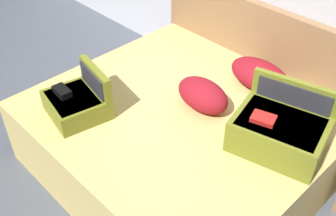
# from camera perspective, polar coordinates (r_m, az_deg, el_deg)

# --- Properties ---
(ground_plane) EXTENTS (12.00, 12.00, 0.00)m
(ground_plane) POSITION_cam_1_polar(r_m,az_deg,el_deg) (3.12, -3.55, -11.75)
(ground_plane) COLOR #4C515B
(bed) EXTENTS (2.02, 1.82, 0.57)m
(bed) POSITION_cam_1_polar(r_m,az_deg,el_deg) (3.10, 1.82, -4.43)
(bed) COLOR tan
(bed) RESTS_ON ground
(headboard) EXTENTS (2.07, 0.08, 1.06)m
(headboard) POSITION_cam_1_polar(r_m,az_deg,el_deg) (3.55, 12.75, 5.98)
(headboard) COLOR olive
(headboard) RESTS_ON ground
(hard_case_large) EXTENTS (0.65, 0.56, 0.40)m
(hard_case_large) POSITION_cam_1_polar(r_m,az_deg,el_deg) (2.64, 15.50, -3.03)
(hard_case_large) COLOR olive
(hard_case_large) RESTS_ON bed
(hard_case_medium) EXTENTS (0.47, 0.44, 0.33)m
(hard_case_medium) POSITION_cam_1_polar(r_m,az_deg,el_deg) (2.90, -12.60, 0.94)
(hard_case_medium) COLOR olive
(hard_case_medium) RESTS_ON bed
(pillow_near_headboard) EXTENTS (0.42, 0.26, 0.22)m
(pillow_near_headboard) POSITION_cam_1_polar(r_m,az_deg,el_deg) (2.88, 4.92, 1.85)
(pillow_near_headboard) COLOR maroon
(pillow_near_headboard) RESTS_ON bed
(pillow_center_head) EXTENTS (0.53, 0.33, 0.20)m
(pillow_center_head) POSITION_cam_1_polar(r_m,az_deg,el_deg) (3.17, 12.79, 4.54)
(pillow_center_head) COLOR maroon
(pillow_center_head) RESTS_ON bed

